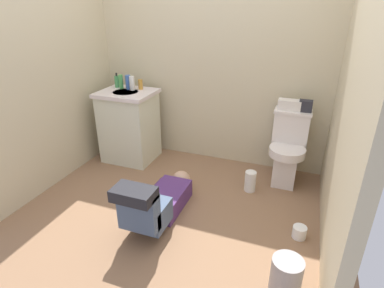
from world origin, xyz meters
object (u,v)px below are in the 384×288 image
(bottle_blue, at_px, (128,82))
(toilet_paper_roll, at_px, (299,232))
(bottle_green, at_px, (121,82))
(faucet, at_px, (133,84))
(vanity_cabinet, at_px, (129,125))
(tissue_box, at_px, (290,105))
(toiletry_bag, at_px, (306,106))
(paper_towel_roll, at_px, (250,181))
(toilet, at_px, (288,149))
(trash_can, at_px, (286,276))
(bottle_amber, at_px, (140,84))
(soap_dispenser, at_px, (117,81))
(bottle_white, at_px, (132,83))
(person_plumber, at_px, (158,201))

(bottle_blue, distance_m, toilet_paper_roll, 2.33)
(bottle_green, bearing_deg, faucet, 28.45)
(bottle_blue, height_order, toilet_paper_roll, bottle_blue)
(vanity_cabinet, xyz_separation_m, tissue_box, (1.73, 0.19, 0.38))
(toiletry_bag, relative_size, paper_towel_roll, 0.60)
(toilet, xyz_separation_m, faucet, (-1.77, 0.04, 0.50))
(toiletry_bag, distance_m, bottle_green, 1.99)
(tissue_box, distance_m, trash_can, 1.68)
(bottle_green, distance_m, bottle_amber, 0.22)
(toilet_paper_roll, bearing_deg, vanity_cabinet, 158.90)
(soap_dispenser, relative_size, toilet_paper_roll, 1.51)
(toiletry_bag, xyz_separation_m, paper_towel_roll, (-0.41, -0.41, -0.70))
(vanity_cabinet, relative_size, bottle_green, 5.17)
(vanity_cabinet, relative_size, tissue_box, 3.73)
(bottle_white, distance_m, toilet_paper_roll, 2.28)
(vanity_cabinet, bearing_deg, person_plumber, -49.11)
(toilet, distance_m, tissue_box, 0.44)
(person_plumber, bearing_deg, bottle_green, 132.21)
(toilet, relative_size, toiletry_bag, 6.05)
(paper_towel_roll, bearing_deg, soap_dispenser, 168.47)
(person_plumber, bearing_deg, faucet, 127.00)
(person_plumber, height_order, bottle_green, bottle_green)
(bottle_green, xyz_separation_m, bottle_blue, (0.09, 0.01, 0.00))
(vanity_cabinet, xyz_separation_m, bottle_blue, (-0.02, 0.09, 0.48))
(bottle_green, distance_m, paper_towel_roll, 1.80)
(bottle_green, xyz_separation_m, toilet_paper_roll, (2.09, -0.84, -0.85))
(tissue_box, distance_m, bottle_blue, 1.76)
(vanity_cabinet, bearing_deg, toilet, 3.25)
(person_plumber, height_order, tissue_box, tissue_box)
(toilet, height_order, soap_dispenser, soap_dispenser)
(tissue_box, distance_m, toilet_paper_roll, 1.24)
(vanity_cabinet, relative_size, bottle_white, 5.29)
(vanity_cabinet, bearing_deg, tissue_box, 6.31)
(toilet_paper_roll, bearing_deg, bottle_amber, 154.41)
(toiletry_bag, distance_m, bottle_white, 1.85)
(person_plumber, height_order, bottle_blue, bottle_blue)
(vanity_cabinet, relative_size, soap_dispenser, 4.94)
(toilet_paper_roll, bearing_deg, toilet, 103.30)
(bottle_amber, bearing_deg, toilet_paper_roll, -25.59)
(faucet, relative_size, bottle_blue, 0.63)
(faucet, bearing_deg, toilet, -1.29)
(toiletry_bag, relative_size, bottle_blue, 0.78)
(tissue_box, bearing_deg, bottle_green, -176.55)
(bottle_blue, bearing_deg, tissue_box, 3.42)
(faucet, height_order, bottle_amber, bottle_amber)
(tissue_box, height_order, toiletry_bag, toiletry_bag)
(person_plumber, relative_size, bottle_blue, 6.67)
(bottle_blue, relative_size, bottle_amber, 1.43)
(toilet, xyz_separation_m, toilet_paper_roll, (0.20, -0.86, -0.32))
(toiletry_bag, bearing_deg, paper_towel_roll, -134.65)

